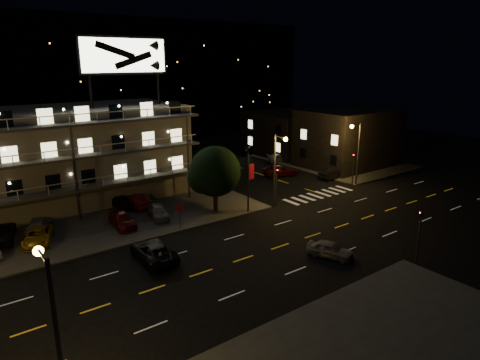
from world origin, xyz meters
TOP-DOWN VIEW (x-y plane):
  - ground at (0.00, 0.00)m, footprint 140.00×140.00m
  - curb_nw at (-14.00, 20.00)m, footprint 44.00×24.00m
  - curb_ne at (30.00, 20.00)m, footprint 16.00×24.00m
  - motel at (-9.94, 23.88)m, footprint 28.00×13.80m
  - side_bldg_front at (29.99, 16.00)m, footprint 14.06×10.00m
  - side_bldg_back at (29.99, 28.00)m, footprint 14.06×12.00m
  - hill_backdrop at (-5.94, 68.78)m, footprint 120.00×25.00m
  - streetlight_nc at (8.50, 7.94)m, footprint 0.44×1.92m
  - streetlight_ne at (22.14, 8.30)m, footprint 1.92×0.44m
  - streetlight_s at (-18.00, -7.94)m, footprint 0.44×1.92m
  - signal_nw at (9.00, 8.50)m, footprint 0.20×0.27m
  - signal_sw at (9.00, -8.50)m, footprint 0.20×0.27m
  - signal_ne at (22.00, 8.50)m, footprint 0.27×0.20m
  - banner_north at (5.09, 8.40)m, footprint 0.83×0.16m
  - stop_sign at (-3.00, 8.57)m, footprint 0.91×0.11m
  - tree at (2.37, 10.67)m, footprint 5.50×5.30m
  - lot_car_2 at (-14.57, 12.92)m, footprint 3.63×5.08m
  - lot_car_3 at (-7.24, 12.25)m, footprint 2.14×4.56m
  - lot_car_4 at (-3.43, 12.25)m, footprint 2.43×4.22m
  - lot_car_7 at (-13.89, 15.65)m, footprint 3.41×4.76m
  - lot_car_8 at (-5.29, 17.50)m, footprint 2.07×4.36m
  - lot_car_9 at (-4.14, 16.69)m, footprint 2.34×4.62m
  - side_car_0 at (22.43, 12.12)m, footprint 4.32×1.86m
  - side_car_1 at (17.90, 17.59)m, footprint 5.49×3.80m
  - side_car_2 at (23.49, 23.74)m, footprint 4.89×3.06m
  - side_car_3 at (23.40, 31.21)m, footprint 4.60×2.23m
  - road_car_east at (3.89, -3.92)m, footprint 2.94×4.10m
  - road_car_west at (-7.85, 4.21)m, footprint 2.85×5.61m

SIDE VIEW (x-z plane):
  - ground at x=0.00m, z-range 0.00..0.00m
  - curb_nw at x=-14.00m, z-range 0.00..0.15m
  - curb_ne at x=30.00m, z-range 0.00..0.15m
  - road_car_east at x=3.89m, z-range 0.00..1.30m
  - side_car_2 at x=23.49m, z-range 0.00..1.32m
  - side_car_0 at x=22.43m, z-range 0.00..1.38m
  - side_car_1 at x=17.90m, z-range 0.00..1.39m
  - side_car_3 at x=23.40m, z-range 0.00..1.51m
  - road_car_west at x=-7.85m, z-range 0.00..1.52m
  - lot_car_7 at x=-13.89m, z-range 0.15..1.43m
  - lot_car_2 at x=-14.57m, z-range 0.15..1.44m
  - lot_car_3 at x=-7.24m, z-range 0.15..1.44m
  - lot_car_4 at x=-3.43m, z-range 0.15..1.50m
  - lot_car_8 at x=-5.29m, z-range 0.15..1.59m
  - lot_car_9 at x=-4.14m, z-range 0.15..1.60m
  - stop_sign at x=-3.00m, z-range 0.41..3.01m
  - signal_nw at x=9.00m, z-range 0.27..4.87m
  - signal_sw at x=9.00m, z-range 0.27..4.87m
  - signal_ne at x=22.00m, z-range 0.27..4.87m
  - banner_north at x=5.09m, z-range 0.23..6.63m
  - side_bldg_back at x=29.99m, z-range 0.00..7.00m
  - side_bldg_front at x=29.99m, z-range 0.00..8.50m
  - tree at x=2.37m, z-range 0.80..7.73m
  - streetlight_nc at x=8.50m, z-range 0.96..8.96m
  - streetlight_ne at x=22.14m, z-range 0.96..8.96m
  - streetlight_s at x=-18.00m, z-range 0.96..8.96m
  - motel at x=-9.94m, z-range -3.71..14.39m
  - hill_backdrop at x=-5.94m, z-range -0.45..23.55m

